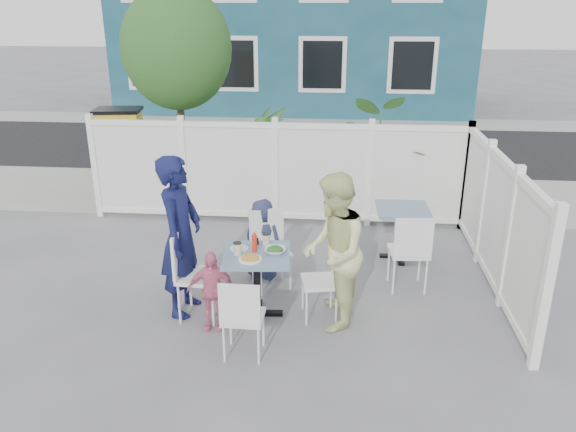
# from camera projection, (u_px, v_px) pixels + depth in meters

# --- Properties ---
(ground) EXTENTS (80.00, 80.00, 0.00)m
(ground) POSITION_uv_depth(u_px,v_px,m) (245.00, 293.00, 6.78)
(ground) COLOR slate
(near_sidewalk) EXTENTS (24.00, 2.60, 0.01)m
(near_sidewalk) POSITION_uv_depth(u_px,v_px,m) (279.00, 194.00, 10.31)
(near_sidewalk) COLOR gray
(near_sidewalk) RESTS_ON ground
(street) EXTENTS (24.00, 5.00, 0.01)m
(street) POSITION_uv_depth(u_px,v_px,m) (295.00, 146.00, 13.76)
(street) COLOR black
(street) RESTS_ON ground
(far_sidewalk) EXTENTS (24.00, 1.60, 0.01)m
(far_sidewalk) POSITION_uv_depth(u_px,v_px,m) (304.00, 121.00, 16.64)
(far_sidewalk) COLOR gray
(far_sidewalk) RESTS_ON ground
(building) EXTENTS (11.00, 6.00, 6.00)m
(building) POSITION_uv_depth(u_px,v_px,m) (297.00, 12.00, 18.78)
(building) COLOR #144553
(building) RESTS_ON ground
(fence_back) EXTENTS (5.86, 0.08, 1.60)m
(fence_back) POSITION_uv_depth(u_px,v_px,m) (275.00, 175.00, 8.72)
(fence_back) COLOR white
(fence_back) RESTS_ON ground
(fence_right) EXTENTS (0.08, 3.66, 1.60)m
(fence_right) POSITION_uv_depth(u_px,v_px,m) (496.00, 223.00, 6.80)
(fence_right) COLOR white
(fence_right) RESTS_ON ground
(tree) EXTENTS (1.80, 1.62, 3.59)m
(tree) POSITION_uv_depth(u_px,v_px,m) (177.00, 49.00, 9.07)
(tree) COLOR #382316
(tree) RESTS_ON ground
(utility_cabinet) EXTENTS (0.84, 0.66, 1.43)m
(utility_cabinet) POSITION_uv_depth(u_px,v_px,m) (122.00, 150.00, 10.51)
(utility_cabinet) COLOR gold
(utility_cabinet) RESTS_ON ground
(potted_shrub_a) EXTENTS (1.28, 1.28, 1.69)m
(potted_shrub_a) POSITION_uv_depth(u_px,v_px,m) (264.00, 159.00, 9.38)
(potted_shrub_a) COLOR #294F1F
(potted_shrub_a) RESTS_ON ground
(potted_shrub_b) EXTENTS (1.67, 1.46, 1.81)m
(potted_shrub_b) POSITION_uv_depth(u_px,v_px,m) (394.00, 160.00, 9.08)
(potted_shrub_b) COLOR #294F1F
(potted_shrub_b) RESTS_ON ground
(main_table) EXTENTS (0.78, 0.78, 0.76)m
(main_table) POSITION_uv_depth(u_px,v_px,m) (257.00, 268.00, 6.10)
(main_table) COLOR teal
(main_table) RESTS_ON ground
(spare_table) EXTENTS (0.70, 0.70, 0.73)m
(spare_table) POSITION_uv_depth(u_px,v_px,m) (402.00, 219.00, 7.54)
(spare_table) COLOR teal
(spare_table) RESTS_ON ground
(chair_left) EXTENTS (0.47, 0.48, 1.01)m
(chair_left) POSITION_uv_depth(u_px,v_px,m) (192.00, 267.00, 6.10)
(chair_left) COLOR white
(chair_left) RESTS_ON ground
(chair_right) EXTENTS (0.45, 0.47, 0.88)m
(chair_right) POSITION_uv_depth(u_px,v_px,m) (327.00, 274.00, 6.11)
(chair_right) COLOR white
(chair_right) RESTS_ON ground
(chair_back) EXTENTS (0.56, 0.55, 0.95)m
(chair_back) POSITION_uv_depth(u_px,v_px,m) (269.00, 243.00, 6.82)
(chair_back) COLOR white
(chair_back) RESTS_ON ground
(chair_near) EXTENTS (0.40, 0.38, 0.87)m
(chair_near) POSITION_uv_depth(u_px,v_px,m) (242.00, 314.00, 5.36)
(chair_near) COLOR white
(chair_near) RESTS_ON ground
(chair_spare) EXTENTS (0.49, 0.47, 0.99)m
(chair_spare) POSITION_uv_depth(u_px,v_px,m) (410.00, 247.00, 6.64)
(chair_spare) COLOR white
(chair_spare) RESTS_ON ground
(man) EXTENTS (0.49, 0.70, 1.81)m
(man) POSITION_uv_depth(u_px,v_px,m) (181.00, 236.00, 6.11)
(man) COLOR #10143F
(man) RESTS_ON ground
(woman) EXTENTS (0.64, 0.82, 1.69)m
(woman) POSITION_uv_depth(u_px,v_px,m) (333.00, 252.00, 5.87)
(woman) COLOR #CFDD53
(woman) RESTS_ON ground
(boy) EXTENTS (0.59, 0.48, 1.04)m
(boy) POSITION_uv_depth(u_px,v_px,m) (263.00, 239.00, 7.00)
(boy) COLOR #252D4F
(boy) RESTS_ON ground
(toddler) EXTENTS (0.54, 0.27, 0.89)m
(toddler) POSITION_uv_depth(u_px,v_px,m) (211.00, 290.00, 5.92)
(toddler) COLOR pink
(toddler) RESTS_ON ground
(plate_main) EXTENTS (0.25, 0.25, 0.02)m
(plate_main) POSITION_uv_depth(u_px,v_px,m) (250.00, 259.00, 5.89)
(plate_main) COLOR white
(plate_main) RESTS_ON main_table
(plate_side) EXTENTS (0.20, 0.20, 0.01)m
(plate_side) POSITION_uv_depth(u_px,v_px,m) (239.00, 248.00, 6.15)
(plate_side) COLOR white
(plate_side) RESTS_ON main_table
(salad_bowl) EXTENTS (0.22, 0.22, 0.06)m
(salad_bowl) POSITION_uv_depth(u_px,v_px,m) (275.00, 251.00, 6.04)
(salad_bowl) COLOR white
(salad_bowl) RESTS_ON main_table
(coffee_cup_a) EXTENTS (0.09, 0.09, 0.13)m
(coffee_cup_a) POSITION_uv_depth(u_px,v_px,m) (237.00, 249.00, 6.00)
(coffee_cup_a) COLOR beige
(coffee_cup_a) RESTS_ON main_table
(coffee_cup_b) EXTENTS (0.09, 0.09, 0.13)m
(coffee_cup_b) POSITION_uv_depth(u_px,v_px,m) (266.00, 240.00, 6.23)
(coffee_cup_b) COLOR beige
(coffee_cup_b) RESTS_ON main_table
(ketchup_bottle) EXTENTS (0.06, 0.06, 0.19)m
(ketchup_bottle) POSITION_uv_depth(u_px,v_px,m) (254.00, 243.00, 6.06)
(ketchup_bottle) COLOR red
(ketchup_bottle) RESTS_ON main_table
(salt_shaker) EXTENTS (0.03, 0.03, 0.07)m
(salt_shaker) POSITION_uv_depth(u_px,v_px,m) (253.00, 242.00, 6.25)
(salt_shaker) COLOR white
(salt_shaker) RESTS_ON main_table
(pepper_shaker) EXTENTS (0.03, 0.03, 0.07)m
(pepper_shaker) POSITION_uv_depth(u_px,v_px,m) (257.00, 241.00, 6.26)
(pepper_shaker) COLOR black
(pepper_shaker) RESTS_ON main_table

